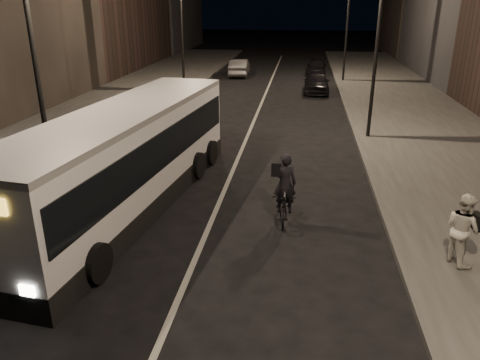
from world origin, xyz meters
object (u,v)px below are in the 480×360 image
(cyclist_on_bicycle, at_px, (284,199))
(car_mid, at_px, (239,67))
(pedestrian_woman, at_px, (463,229))
(streetlight_left_far, at_px, (185,11))
(car_far, at_px, (316,67))
(streetlight_right_mid, at_px, (373,18))
(car_near, at_px, (317,82))
(streetlight_right_far, at_px, (345,9))
(streetlight_left_near, at_px, (38,26))
(city_bus, at_px, (127,155))

(cyclist_on_bicycle, xyz_separation_m, car_mid, (-4.93, 26.99, -0.02))
(pedestrian_woman, bearing_deg, streetlight_left_far, 5.57)
(streetlight_left_far, relative_size, car_far, 2.02)
(streetlight_left_far, xyz_separation_m, cyclist_on_bicycle, (7.45, -19.06, -4.65))
(cyclist_on_bicycle, bearing_deg, streetlight_right_mid, 68.82)
(streetlight_left_far, xyz_separation_m, car_near, (8.77, 1.32, -4.65))
(streetlight_right_far, bearing_deg, pedestrian_woman, -87.74)
(pedestrian_woman, xyz_separation_m, car_near, (-2.96, 22.39, -0.34))
(streetlight_left_near, bearing_deg, car_mid, 84.46)
(streetlight_left_far, bearing_deg, car_near, 8.57)
(streetlight_left_far, bearing_deg, cyclist_on_bicycle, -68.67)
(streetlight_left_near, distance_m, streetlight_left_far, 18.00)
(pedestrian_woman, height_order, car_mid, pedestrian_woman)
(car_near, bearing_deg, streetlight_left_far, -170.87)
(streetlight_right_mid, bearing_deg, pedestrian_woman, -84.50)
(car_mid, bearing_deg, car_near, 131.06)
(streetlight_right_far, relative_size, streetlight_left_far, 1.00)
(streetlight_left_far, bearing_deg, car_mid, 72.39)
(city_bus, relative_size, car_mid, 2.78)
(streetlight_right_far, height_order, cyclist_on_bicycle, streetlight_right_far)
(city_bus, height_order, car_mid, city_bus)
(cyclist_on_bicycle, distance_m, car_near, 20.43)
(streetlight_left_near, xyz_separation_m, car_mid, (2.52, 25.93, -4.67))
(cyclist_on_bicycle, relative_size, pedestrian_woman, 1.20)
(cyclist_on_bicycle, xyz_separation_m, car_near, (1.33, 20.38, -0.00))
(streetlight_left_far, relative_size, car_mid, 1.93)
(streetlight_right_mid, height_order, streetlight_right_far, same)
(car_near, bearing_deg, city_bus, -106.61)
(streetlight_left_near, relative_size, car_far, 2.02)
(streetlight_right_mid, height_order, pedestrian_woman, streetlight_right_mid)
(streetlight_left_near, xyz_separation_m, car_near, (8.77, 19.32, -4.65))
(car_near, bearing_deg, car_mid, 134.00)
(streetlight_left_near, distance_m, car_near, 21.72)
(city_bus, bearing_deg, car_near, 79.89)
(streetlight_right_far, xyz_separation_m, car_near, (-1.89, -4.68, -4.65))
(streetlight_left_near, distance_m, car_far, 29.56)
(streetlight_right_mid, height_order, car_mid, streetlight_right_mid)
(streetlight_left_near, height_order, cyclist_on_bicycle, streetlight_left_near)
(streetlight_left_far, height_order, car_far, streetlight_left_far)
(streetlight_right_far, height_order, pedestrian_woman, streetlight_right_far)
(cyclist_on_bicycle, relative_size, car_mid, 0.51)
(streetlight_left_near, height_order, streetlight_left_far, same)
(cyclist_on_bicycle, bearing_deg, streetlight_left_near, 170.25)
(cyclist_on_bicycle, distance_m, car_far, 28.87)
(streetlight_left_far, xyz_separation_m, city_bus, (2.61, -18.63, -3.67))
(city_bus, distance_m, car_mid, 26.58)
(streetlight_right_far, bearing_deg, cyclist_on_bicycle, -97.32)
(city_bus, relative_size, car_far, 2.92)
(streetlight_right_far, xyz_separation_m, car_mid, (-8.15, 1.93, -4.67))
(streetlight_right_far, distance_m, car_far, 6.33)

